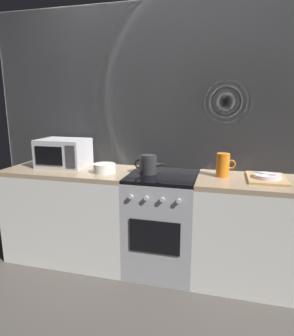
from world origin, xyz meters
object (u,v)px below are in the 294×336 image
microwave (64,153)px  pitcher (223,165)px  dish_pile (267,178)px  mixing_bowl (104,168)px  kettle (148,165)px  stove_unit (162,223)px

microwave → pitcher: bearing=-0.5°
dish_pile → pitcher: bearing=177.0°
mixing_bowl → dish_pile: mixing_bowl is taller
dish_pile → kettle: bearing=-177.8°
stove_unit → microwave: microwave is taller
microwave → pitcher: microwave is taller
stove_unit → kettle: (-0.13, 0.00, 0.53)m
mixing_bowl → dish_pile: 1.38m
pitcher → dish_pile: size_ratio=0.50×
kettle → stove_unit: bearing=-1.0°
kettle → dish_pile: size_ratio=0.71×
pitcher → kettle: bearing=-174.9°
microwave → mixing_bowl: 0.50m
dish_pile → stove_unit: bearing=-177.3°
dish_pile → microwave: bearing=179.0°
stove_unit → mixing_bowl: bearing=-173.8°
kettle → dish_pile: bearing=2.2°
kettle → mixing_bowl: bearing=-171.4°
microwave → dish_pile: microwave is taller
stove_unit → pitcher: bearing=6.7°
stove_unit → mixing_bowl: 0.72m
stove_unit → microwave: size_ratio=1.96×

